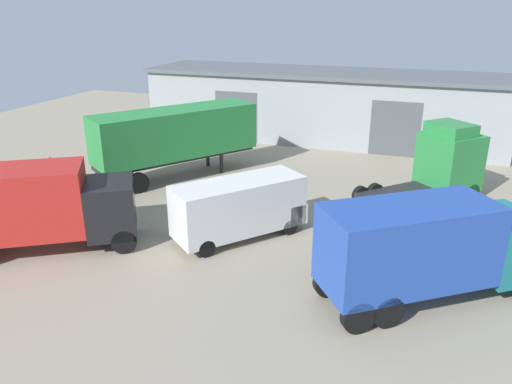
{
  "coord_description": "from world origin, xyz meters",
  "views": [
    {
      "loc": [
        7.77,
        -18.87,
        9.38
      ],
      "look_at": [
        0.79,
        0.56,
        1.6
      ],
      "focal_mm": 35.0,
      "sensor_mm": 36.0,
      "label": 1
    }
  ],
  "objects_px": {
    "delivery_van_white": "(242,206)",
    "gravel_pile": "(51,170)",
    "box_truck_black": "(32,205)",
    "tractor_unit_green": "(442,163)",
    "box_truck_teal": "(429,246)",
    "container_trailer_green": "(175,135)"
  },
  "relations": [
    {
      "from": "delivery_van_white",
      "to": "gravel_pile",
      "type": "relative_size",
      "value": 2.09
    },
    {
      "from": "delivery_van_white",
      "to": "box_truck_black",
      "type": "relative_size",
      "value": 0.74
    },
    {
      "from": "tractor_unit_green",
      "to": "box_truck_black",
      "type": "height_order",
      "value": "tractor_unit_green"
    },
    {
      "from": "gravel_pile",
      "to": "box_truck_teal",
      "type": "bearing_deg",
      "value": -14.71
    },
    {
      "from": "box_truck_teal",
      "to": "gravel_pile",
      "type": "relative_size",
      "value": 2.77
    },
    {
      "from": "box_truck_black",
      "to": "gravel_pile",
      "type": "relative_size",
      "value": 2.82
    },
    {
      "from": "tractor_unit_green",
      "to": "delivery_van_white",
      "type": "distance_m",
      "value": 11.1
    },
    {
      "from": "delivery_van_white",
      "to": "box_truck_black",
      "type": "xyz_separation_m",
      "value": [
        -7.36,
        -3.99,
        0.57
      ]
    },
    {
      "from": "box_truck_black",
      "to": "box_truck_teal",
      "type": "distance_m",
      "value": 14.97
    },
    {
      "from": "box_truck_black",
      "to": "gravel_pile",
      "type": "xyz_separation_m",
      "value": [
        -5.13,
        6.8,
        -1.18
      ]
    },
    {
      "from": "tractor_unit_green",
      "to": "delivery_van_white",
      "type": "height_order",
      "value": "tractor_unit_green"
    },
    {
      "from": "box_truck_black",
      "to": "tractor_unit_green",
      "type": "bearing_deg",
      "value": 5.23
    },
    {
      "from": "container_trailer_green",
      "to": "gravel_pile",
      "type": "distance_m",
      "value": 7.1
    },
    {
      "from": "tractor_unit_green",
      "to": "container_trailer_green",
      "type": "height_order",
      "value": "container_trailer_green"
    },
    {
      "from": "container_trailer_green",
      "to": "box_truck_teal",
      "type": "height_order",
      "value": "container_trailer_green"
    },
    {
      "from": "gravel_pile",
      "to": "delivery_van_white",
      "type": "bearing_deg",
      "value": -12.69
    },
    {
      "from": "tractor_unit_green",
      "to": "delivery_van_white",
      "type": "bearing_deg",
      "value": 178.17
    },
    {
      "from": "container_trailer_green",
      "to": "box_truck_black",
      "type": "distance_m",
      "value": 10.08
    },
    {
      "from": "tractor_unit_green",
      "to": "box_truck_black",
      "type": "relative_size",
      "value": 0.82
    },
    {
      "from": "tractor_unit_green",
      "to": "box_truck_black",
      "type": "bearing_deg",
      "value": 171.15
    },
    {
      "from": "delivery_van_white",
      "to": "gravel_pile",
      "type": "xyz_separation_m",
      "value": [
        -12.48,
        2.81,
        -0.61
      ]
    },
    {
      "from": "gravel_pile",
      "to": "tractor_unit_green",
      "type": "bearing_deg",
      "value": 13.82
    }
  ]
}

